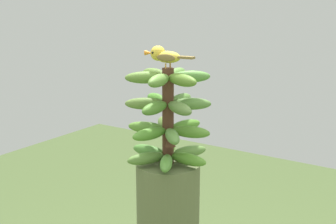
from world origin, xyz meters
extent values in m
cylinder|color=#4C2D1E|center=(0.00, 0.00, 1.52)|extent=(0.04, 0.04, 0.35)
ellipsoid|color=#5D863C|center=(0.04, 0.07, 1.38)|extent=(0.11, 0.14, 0.04)
ellipsoid|color=#598629|center=(-0.04, 0.07, 1.38)|extent=(0.11, 0.14, 0.04)
ellipsoid|color=#4B8533|center=(-0.09, 0.00, 1.38)|extent=(0.14, 0.04, 0.04)
ellipsoid|color=#547C32|center=(-0.04, -0.07, 1.38)|extent=(0.11, 0.14, 0.04)
ellipsoid|color=#508733|center=(0.04, -0.07, 1.38)|extent=(0.11, 0.14, 0.04)
ellipsoid|color=#508728|center=(0.09, 0.00, 1.38)|extent=(0.14, 0.04, 0.04)
ellipsoid|color=#4F882B|center=(-0.02, -0.08, 1.47)|extent=(0.08, 0.15, 0.04)
ellipsoid|color=#548038|center=(0.06, -0.06, 1.47)|extent=(0.13, 0.13, 0.04)
ellipsoid|color=#51842A|center=(0.08, 0.02, 1.47)|extent=(0.15, 0.07, 0.04)
ellipsoid|color=#508929|center=(0.02, 0.08, 1.47)|extent=(0.08, 0.15, 0.04)
ellipsoid|color=#5B7B31|center=(-0.06, 0.06, 1.47)|extent=(0.13, 0.13, 0.04)
ellipsoid|color=#55872E|center=(-0.08, -0.02, 1.47)|extent=(0.15, 0.07, 0.04)
ellipsoid|color=#547F37|center=(0.07, 0.04, 1.56)|extent=(0.14, 0.11, 0.04)
ellipsoid|color=#538235|center=(0.00, 0.08, 1.56)|extent=(0.05, 0.14, 0.04)
ellipsoid|color=#4A8B29|center=(-0.07, 0.04, 1.56)|extent=(0.15, 0.10, 0.04)
ellipsoid|color=olive|center=(-0.07, -0.04, 1.56)|extent=(0.14, 0.11, 0.04)
ellipsoid|color=#4B7B2A|center=(0.00, -0.08, 1.56)|extent=(0.05, 0.14, 0.04)
ellipsoid|color=#597A3A|center=(0.07, -0.04, 1.56)|extent=(0.15, 0.10, 0.04)
ellipsoid|color=#587D2E|center=(-0.06, -0.05, 1.66)|extent=(0.14, 0.12, 0.04)
ellipsoid|color=#5D8A37|center=(0.01, -0.08, 1.66)|extent=(0.07, 0.15, 0.04)
ellipsoid|color=#577E2A|center=(0.07, -0.03, 1.66)|extent=(0.15, 0.09, 0.04)
ellipsoid|color=#528937|center=(0.06, 0.05, 1.66)|extent=(0.14, 0.12, 0.04)
ellipsoid|color=#548235|center=(-0.01, 0.08, 1.66)|extent=(0.07, 0.15, 0.04)
ellipsoid|color=#587B32|center=(-0.07, 0.03, 1.66)|extent=(0.15, 0.09, 0.04)
cone|color=#4C2D1E|center=(0.03, -0.03, 1.45)|extent=(0.04, 0.04, 0.06)
cylinder|color=#C68933|center=(0.00, 0.01, 1.70)|extent=(0.01, 0.00, 0.02)
cylinder|color=#C68933|center=(0.00, -0.01, 1.70)|extent=(0.01, 0.00, 0.02)
ellipsoid|color=gold|center=(0.00, 0.00, 1.73)|extent=(0.10, 0.06, 0.04)
ellipsoid|color=brown|center=(0.00, 0.02, 1.73)|extent=(0.07, 0.02, 0.02)
ellipsoid|color=brown|center=(0.01, -0.02, 1.73)|extent=(0.07, 0.02, 0.02)
cube|color=brown|center=(0.07, 0.01, 1.73)|extent=(0.06, 0.03, 0.01)
sphere|color=gold|center=(-0.04, 0.00, 1.74)|extent=(0.05, 0.05, 0.05)
sphere|color=black|center=(-0.05, -0.03, 1.74)|extent=(0.01, 0.01, 0.01)
cone|color=orange|center=(-0.07, -0.01, 1.74)|extent=(0.03, 0.02, 0.02)
camera|label=1|loc=(0.86, -1.30, 1.91)|focal=48.82mm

